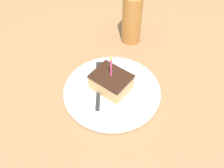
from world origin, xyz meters
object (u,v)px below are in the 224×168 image
cake_slice (110,83)px  fork (99,81)px  plate (112,91)px  bottle (132,17)px

cake_slice → fork: (-0.00, -0.04, -0.02)m
plate → bottle: bottle is taller
fork → bottle: size_ratio=0.69×
cake_slice → fork: size_ratio=0.79×
plate → cake_slice: cake_slice is taller
fork → cake_slice: bearing=88.9°
cake_slice → bottle: bearing=-159.0°
plate → fork: 0.05m
cake_slice → bottle: bottle is taller
plate → cake_slice: (-0.00, -0.01, 0.03)m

